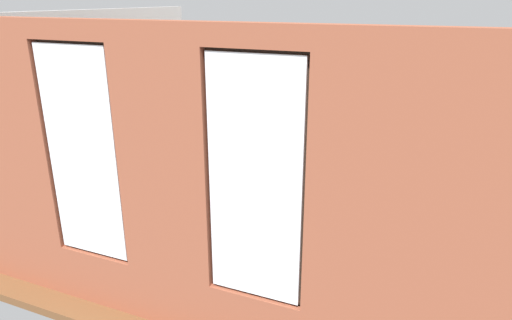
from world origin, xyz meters
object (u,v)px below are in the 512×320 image
object	(u,v)px
tv_flatscreen	(126,147)
table_plant_small	(226,185)
cup_ceramic	(282,192)
potted_plant_near_tv	(112,199)
couch_by_window	(211,265)
candle_jar	(255,190)
remote_silver	(247,189)
potted_plant_by_left_couch	(400,195)
potted_plant_mid_room_small	(317,172)
couch_left	(420,251)
coffee_table	(255,197)
media_console	(129,178)
papasan_chair	(255,144)
potted_plant_corner_far_left	(428,304)
potted_plant_foreground_right	(201,127)
potted_plant_corner_near_left	(445,151)
potted_plant_beside_window_right	(100,234)

from	to	relation	value
tv_flatscreen	table_plant_small	bearing A→B (deg)	172.24
cup_ceramic	potted_plant_near_tv	distance (m)	2.53
couch_by_window	potted_plant_near_tv	size ratio (longest dim) A/B	1.61
candle_jar	table_plant_small	bearing A→B (deg)	15.61
remote_silver	potted_plant_by_left_couch	xyz separation A→B (m)	(-2.19, -0.81, -0.05)
cup_ceramic	potted_plant_mid_room_small	size ratio (longest dim) A/B	0.16
remote_silver	potted_plant_by_left_couch	bearing A→B (deg)	-156.71
couch_left	coffee_table	bearing A→B (deg)	-101.31
remote_silver	cup_ceramic	bearing A→B (deg)	-173.04
couch_left	coffee_table	world-z (taller)	couch_left
cup_ceramic	media_console	size ratio (longest dim) A/B	0.07
potted_plant_mid_room_small	tv_flatscreen	bearing A→B (deg)	21.16
tv_flatscreen	potted_plant_by_left_couch	world-z (taller)	tv_flatscreen
couch_by_window	papasan_chair	xyz separation A→B (m)	(1.19, -4.02, 0.11)
media_console	potted_plant_corner_far_left	xyz separation A→B (m)	(-5.00, 2.09, 0.33)
couch_left	potted_plant_foreground_right	world-z (taller)	potted_plant_foreground_right
couch_by_window	tv_flatscreen	size ratio (longest dim) A/B	1.93
papasan_chair	potted_plant_by_left_couch	size ratio (longest dim) A/B	1.92
couch_by_window	potted_plant_corner_far_left	bearing A→B (deg)	177.49
couch_by_window	potted_plant_corner_near_left	size ratio (longest dim) A/B	1.69
candle_jar	potted_plant_corner_far_left	bearing A→B (deg)	142.85
papasan_chair	potted_plant_foreground_right	bearing A→B (deg)	-0.71
couch_left	tv_flatscreen	world-z (taller)	tv_flatscreen
papasan_chair	potted_plant_corner_near_left	size ratio (longest dim) A/B	0.98
couch_by_window	potted_plant_corner_far_left	distance (m)	2.33
potted_plant_corner_near_left	potted_plant_near_tv	distance (m)	5.49
candle_jar	potted_plant_by_left_couch	xyz separation A→B (m)	(-2.01, -0.91, -0.10)
cup_ceramic	remote_silver	xyz separation A→B (m)	(0.57, 0.04, -0.04)
candle_jar	papasan_chair	bearing A→B (deg)	-66.74
media_console	potted_plant_foreground_right	xyz separation A→B (m)	(-0.30, -2.05, 0.43)
coffee_table	potted_plant_foreground_right	xyz separation A→B (m)	(2.14, -2.20, 0.29)
tv_flatscreen	potted_plant_mid_room_small	size ratio (longest dim) A/B	1.65
table_plant_small	potted_plant_mid_room_small	size ratio (longest dim) A/B	0.39
potted_plant_beside_window_right	potted_plant_mid_room_small	xyz separation A→B (m)	(-1.84, -3.27, -0.07)
papasan_chair	potted_plant_corner_far_left	bearing A→B (deg)	130.31
papasan_chair	potted_plant_mid_room_small	bearing A→B (deg)	150.87
media_console	cup_ceramic	bearing A→B (deg)	179.71
couch_by_window	potted_plant_corner_far_left	xyz separation A→B (m)	(-2.31, 0.10, 0.22)
potted_plant_mid_room_small	coffee_table	bearing A→B (deg)	65.94
potted_plant_beside_window_right	papasan_chair	bearing A→B (deg)	-94.27
potted_plant_corner_far_left	potted_plant_mid_room_small	world-z (taller)	potted_plant_corner_far_left
couch_left	potted_plant_corner_near_left	bearing A→B (deg)	179.23
couch_left	remote_silver	xyz separation A→B (m)	(2.59, -0.68, 0.10)
media_console	potted_plant_mid_room_small	xyz separation A→B (m)	(-3.04, -1.18, 0.16)
couch_by_window	candle_jar	bearing A→B (deg)	-82.38
potted_plant_corner_far_left	papasan_chair	bearing A→B (deg)	-49.69
couch_by_window	potted_plant_beside_window_right	bearing A→B (deg)	3.84
potted_plant_corner_near_left	candle_jar	bearing A→B (deg)	41.22
candle_jar	remote_silver	bearing A→B (deg)	-29.19
table_plant_small	potted_plant_near_tv	xyz separation A→B (m)	(1.46, 0.83, -0.15)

